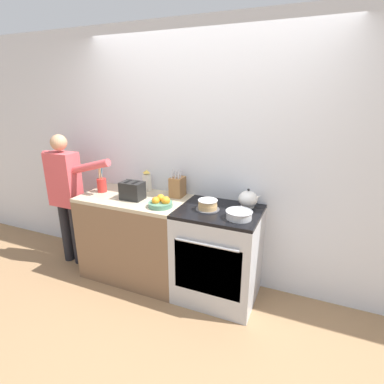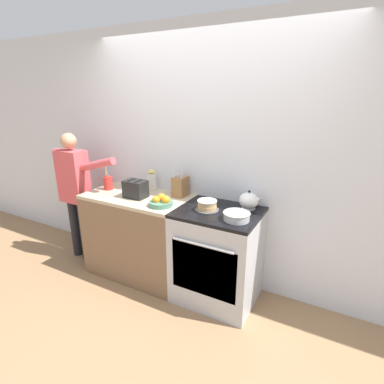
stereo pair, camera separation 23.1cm
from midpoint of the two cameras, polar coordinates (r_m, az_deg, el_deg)
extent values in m
plane|color=#93704C|center=(3.07, -4.86, -20.88)|extent=(16.00, 16.00, 0.00)
cube|color=silver|center=(3.03, 0.23, 6.17)|extent=(8.00, 0.04, 2.60)
cube|color=brown|center=(3.36, -12.57, -8.62)|extent=(1.11, 0.63, 0.88)
cube|color=#BCAD8E|center=(3.18, -13.14, -1.22)|extent=(1.11, 0.63, 0.03)
cube|color=#B7BABF|center=(2.96, 2.70, -12.06)|extent=(0.76, 0.63, 0.89)
cube|color=black|center=(2.70, 0.32, -14.68)|extent=(0.62, 0.01, 0.49)
cylinder|color=#B7BABF|center=(2.55, 0.10, -10.08)|extent=(0.57, 0.02, 0.02)
cube|color=black|center=(2.75, 2.84, -3.78)|extent=(0.76, 0.63, 0.03)
cylinder|color=#4C4C51|center=(2.75, 0.60, -3.34)|extent=(0.22, 0.22, 0.01)
cylinder|color=tan|center=(2.74, 0.60, -2.86)|extent=(0.17, 0.17, 0.04)
cylinder|color=tan|center=(2.73, 0.61, -2.09)|extent=(0.17, 0.17, 0.04)
cylinder|color=white|center=(2.72, 0.61, -1.63)|extent=(0.18, 0.18, 0.01)
cylinder|color=white|center=(2.85, 8.26, -2.73)|extent=(0.13, 0.13, 0.01)
ellipsoid|color=white|center=(2.83, 8.33, -1.35)|extent=(0.18, 0.18, 0.15)
cone|color=white|center=(2.80, 10.05, -1.05)|extent=(0.09, 0.04, 0.08)
sphere|color=black|center=(2.80, 8.41, 0.37)|extent=(0.02, 0.02, 0.02)
cylinder|color=#B7BABF|center=(2.57, 6.40, -4.42)|extent=(0.22, 0.22, 0.06)
torus|color=#B7BABF|center=(2.56, 6.43, -3.70)|extent=(0.23, 0.23, 0.01)
cube|color=olive|center=(3.08, -4.92, 0.95)|extent=(0.13, 0.16, 0.21)
cylinder|color=#B2B2B7|center=(3.03, -6.02, 3.47)|extent=(0.01, 0.04, 0.09)
cylinder|color=#B2B2B7|center=(3.01, -5.35, 3.25)|extent=(0.01, 0.04, 0.08)
cylinder|color=#B2B2B7|center=(2.99, -4.74, 3.37)|extent=(0.01, 0.04, 0.10)
cylinder|color=#B2B2B7|center=(3.06, -5.65, 3.44)|extent=(0.01, 0.03, 0.07)
cylinder|color=#B2B2B7|center=(3.05, -5.01, 3.31)|extent=(0.01, 0.03, 0.06)
cylinder|color=#B2B2B7|center=(3.03, -4.39, 3.36)|extent=(0.01, 0.04, 0.08)
cylinder|color=#B2B2B7|center=(3.09, -5.31, 3.52)|extent=(0.01, 0.03, 0.06)
cylinder|color=red|center=(3.41, -18.67, 1.20)|extent=(0.10, 0.10, 0.15)
cylinder|color=#A37A51|center=(3.39, -19.15, 2.88)|extent=(0.03, 0.05, 0.25)
cylinder|color=#A37A51|center=(3.36, -18.80, 2.82)|extent=(0.03, 0.03, 0.25)
cylinder|color=#A37A51|center=(3.39, -19.12, 2.89)|extent=(0.02, 0.07, 0.25)
cylinder|color=teal|center=(3.40, -18.73, 2.81)|extent=(0.04, 0.02, 0.23)
cylinder|color=#4C7F66|center=(2.85, -8.35, -2.38)|extent=(0.23, 0.23, 0.05)
sphere|color=orange|center=(2.83, -9.29, -1.67)|extent=(0.07, 0.07, 0.07)
sphere|color=orange|center=(2.80, -7.39, -1.68)|extent=(0.08, 0.08, 0.08)
sphere|color=orange|center=(2.88, -8.29, -1.22)|extent=(0.08, 0.08, 0.08)
cube|color=black|center=(3.08, -13.41, 0.24)|extent=(0.22, 0.16, 0.18)
cube|color=black|center=(3.08, -14.20, 1.96)|extent=(0.03, 0.11, 0.00)
cube|color=black|center=(3.03, -12.86, 1.78)|extent=(0.03, 0.11, 0.00)
cube|color=black|center=(3.14, -15.21, 1.13)|extent=(0.02, 0.02, 0.01)
cube|color=white|center=(3.31, -10.55, 1.73)|extent=(0.07, 0.07, 0.19)
pyramid|color=#E0BC4C|center=(3.27, -10.67, 3.85)|extent=(0.07, 0.07, 0.03)
cylinder|color=black|center=(3.94, -24.42, -7.00)|extent=(0.11, 0.11, 0.73)
cylinder|color=black|center=(3.83, -22.78, -7.51)|extent=(0.11, 0.11, 0.73)
cube|color=#D14C51|center=(3.66, -24.92, 2.21)|extent=(0.34, 0.20, 0.60)
cylinder|color=#D14C51|center=(3.81, -27.14, 3.16)|extent=(0.08, 0.08, 0.51)
cylinder|color=#D14C51|center=(3.34, -20.82, 4.53)|extent=(0.51, 0.08, 0.21)
sphere|color=tan|center=(3.58, -25.79, 8.48)|extent=(0.17, 0.17, 0.17)
camera|label=1|loc=(0.12, -92.39, -0.79)|focal=28.00mm
camera|label=2|loc=(0.12, 87.61, 0.79)|focal=28.00mm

